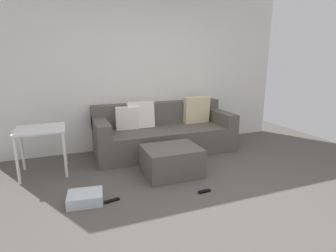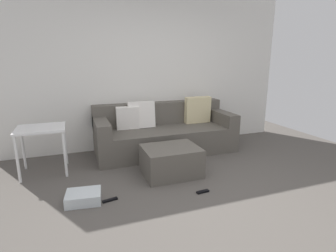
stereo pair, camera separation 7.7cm
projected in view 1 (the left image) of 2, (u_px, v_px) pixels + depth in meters
ground_plane at (216, 207)px, 2.89m from camera, size 6.76×6.76×0.00m
wall_back at (148, 71)px, 4.75m from camera, size 5.20×0.10×2.73m
couch_sectional at (164, 132)px, 4.64m from camera, size 2.36×0.93×0.91m
ottoman at (172, 161)px, 3.69m from camera, size 0.76×0.61×0.39m
storage_bin at (85, 198)px, 2.97m from camera, size 0.41×0.34×0.12m
side_table at (41, 135)px, 3.62m from camera, size 0.63×0.55×0.66m
remote_near_ottoman at (204, 191)px, 3.22m from camera, size 0.16×0.06×0.02m
remote_by_storage_bin at (112, 201)px, 3.01m from camera, size 0.18×0.08×0.02m
remote_under_side_table at (78, 199)px, 3.05m from camera, size 0.16×0.12×0.02m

